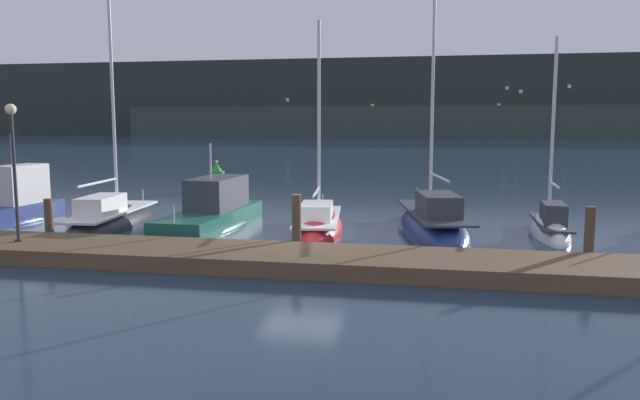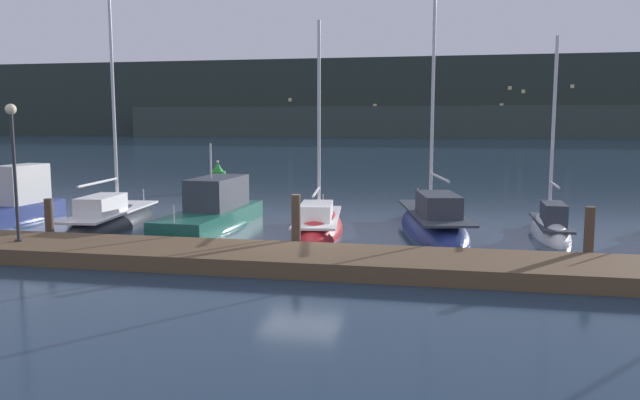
{
  "view_description": "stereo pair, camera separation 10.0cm",
  "coord_description": "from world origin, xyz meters",
  "px_view_note": "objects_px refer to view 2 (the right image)",
  "views": [
    {
      "loc": [
        4.27,
        -18.88,
        4.07
      ],
      "look_at": [
        0.0,
        3.08,
        1.2
      ],
      "focal_mm": 35.0,
      "sensor_mm": 36.0,
      "label": 1
    },
    {
      "loc": [
        4.37,
        -18.86,
        4.07
      ],
      "look_at": [
        0.0,
        3.08,
        1.2
      ],
      "focal_mm": 35.0,
      "sensor_mm": 36.0,
      "label": 2
    }
  ],
  "objects_px": {
    "sailboat_berth_3": "(111,224)",
    "sailboat_berth_7": "(550,232)",
    "motorboat_berth_4": "(212,219)",
    "dock_lamppost": "(13,150)",
    "sailboat_berth_5": "(318,229)",
    "motorboat_berth_2": "(17,211)",
    "channel_buoy": "(218,180)",
    "sailboat_berth_6": "(433,226)"
  },
  "relations": [
    {
      "from": "sailboat_berth_5",
      "to": "dock_lamppost",
      "type": "bearing_deg",
      "value": -143.87
    },
    {
      "from": "motorboat_berth_2",
      "to": "dock_lamppost",
      "type": "distance_m",
      "value": 7.43
    },
    {
      "from": "sailboat_berth_5",
      "to": "sailboat_berth_7",
      "type": "height_order",
      "value": "sailboat_berth_5"
    },
    {
      "from": "motorboat_berth_2",
      "to": "sailboat_berth_7",
      "type": "bearing_deg",
      "value": 3.62
    },
    {
      "from": "motorboat_berth_4",
      "to": "sailboat_berth_7",
      "type": "height_order",
      "value": "sailboat_berth_7"
    },
    {
      "from": "motorboat_berth_2",
      "to": "motorboat_berth_4",
      "type": "xyz_separation_m",
      "value": [
        8.08,
        0.44,
        -0.11
      ]
    },
    {
      "from": "motorboat_berth_2",
      "to": "sailboat_berth_6",
      "type": "bearing_deg",
      "value": 5.12
    },
    {
      "from": "sailboat_berth_7",
      "to": "dock_lamppost",
      "type": "distance_m",
      "value": 17.92
    },
    {
      "from": "channel_buoy",
      "to": "motorboat_berth_2",
      "type": "bearing_deg",
      "value": -107.98
    },
    {
      "from": "sailboat_berth_3",
      "to": "sailboat_berth_6",
      "type": "distance_m",
      "value": 12.25
    },
    {
      "from": "motorboat_berth_4",
      "to": "channel_buoy",
      "type": "relative_size",
      "value": 4.07
    },
    {
      "from": "motorboat_berth_2",
      "to": "sailboat_berth_5",
      "type": "relative_size",
      "value": 0.58
    },
    {
      "from": "sailboat_berth_3",
      "to": "sailboat_berth_7",
      "type": "distance_m",
      "value": 16.32
    },
    {
      "from": "motorboat_berth_2",
      "to": "motorboat_berth_4",
      "type": "relative_size",
      "value": 0.68
    },
    {
      "from": "motorboat_berth_2",
      "to": "dock_lamppost",
      "type": "bearing_deg",
      "value": -52.46
    },
    {
      "from": "sailboat_berth_6",
      "to": "sailboat_berth_3",
      "type": "bearing_deg",
      "value": -171.88
    },
    {
      "from": "motorboat_berth_2",
      "to": "channel_buoy",
      "type": "distance_m",
      "value": 12.79
    },
    {
      "from": "motorboat_berth_4",
      "to": "sailboat_berth_7",
      "type": "bearing_deg",
      "value": 3.95
    },
    {
      "from": "sailboat_berth_3",
      "to": "channel_buoy",
      "type": "xyz_separation_m",
      "value": [
        -0.33,
        12.43,
        0.51
      ]
    },
    {
      "from": "sailboat_berth_7",
      "to": "dock_lamppost",
      "type": "relative_size",
      "value": 1.9
    },
    {
      "from": "sailboat_berth_5",
      "to": "dock_lamppost",
      "type": "distance_m",
      "value": 10.4
    },
    {
      "from": "sailboat_berth_5",
      "to": "sailboat_berth_6",
      "type": "distance_m",
      "value": 4.31
    },
    {
      "from": "motorboat_berth_2",
      "to": "sailboat_berth_6",
      "type": "relative_size",
      "value": 0.48
    },
    {
      "from": "sailboat_berth_7",
      "to": "dock_lamppost",
      "type": "bearing_deg",
      "value": -157.45
    },
    {
      "from": "motorboat_berth_4",
      "to": "channel_buoy",
      "type": "distance_m",
      "value": 12.44
    },
    {
      "from": "channel_buoy",
      "to": "sailboat_berth_3",
      "type": "bearing_deg",
      "value": -88.5
    },
    {
      "from": "sailboat_berth_3",
      "to": "motorboat_berth_4",
      "type": "height_order",
      "value": "sailboat_berth_3"
    },
    {
      "from": "dock_lamppost",
      "to": "sailboat_berth_3",
      "type": "bearing_deg",
      "value": 89.27
    },
    {
      "from": "sailboat_berth_7",
      "to": "sailboat_berth_3",
      "type": "bearing_deg",
      "value": -174.51
    },
    {
      "from": "sailboat_berth_3",
      "to": "sailboat_berth_6",
      "type": "bearing_deg",
      "value": 8.12
    },
    {
      "from": "sailboat_berth_3",
      "to": "dock_lamppost",
      "type": "xyz_separation_m",
      "value": [
        -0.07,
        -5.21,
        3.06
      ]
    },
    {
      "from": "sailboat_berth_3",
      "to": "channel_buoy",
      "type": "height_order",
      "value": "sailboat_berth_3"
    },
    {
      "from": "sailboat_berth_3",
      "to": "sailboat_berth_5",
      "type": "bearing_deg",
      "value": 4.63
    },
    {
      "from": "motorboat_berth_2",
      "to": "sailboat_berth_5",
      "type": "distance_m",
      "value": 12.24
    },
    {
      "from": "motorboat_berth_2",
      "to": "motorboat_berth_4",
      "type": "bearing_deg",
      "value": 3.11
    },
    {
      "from": "sailboat_berth_3",
      "to": "motorboat_berth_4",
      "type": "xyz_separation_m",
      "value": [
        3.81,
        0.7,
        0.21
      ]
    },
    {
      "from": "sailboat_berth_3",
      "to": "sailboat_berth_6",
      "type": "relative_size",
      "value": 1.04
    },
    {
      "from": "motorboat_berth_4",
      "to": "dock_lamppost",
      "type": "bearing_deg",
      "value": -123.24
    },
    {
      "from": "motorboat_berth_2",
      "to": "sailboat_berth_7",
      "type": "height_order",
      "value": "sailboat_berth_7"
    },
    {
      "from": "sailboat_berth_7",
      "to": "channel_buoy",
      "type": "relative_size",
      "value": 4.36
    },
    {
      "from": "motorboat_berth_4",
      "to": "channel_buoy",
      "type": "bearing_deg",
      "value": 109.42
    },
    {
      "from": "sailboat_berth_7",
      "to": "channel_buoy",
      "type": "height_order",
      "value": "sailboat_berth_7"
    }
  ]
}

